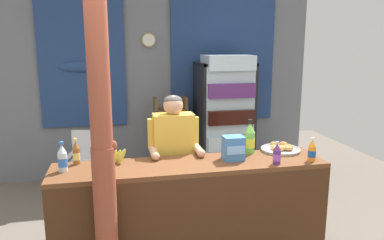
% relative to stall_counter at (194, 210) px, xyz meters
% --- Properties ---
extents(ground_plane, '(7.78, 7.78, 0.00)m').
position_rel_stall_counter_xyz_m(ground_plane, '(-0.01, 0.88, -0.59)').
color(ground_plane, '#665B51').
extents(back_wall_curtained, '(4.87, 0.22, 2.75)m').
position_rel_stall_counter_xyz_m(back_wall_curtained, '(0.01, 2.72, 0.84)').
color(back_wall_curtained, slate).
rests_on(back_wall_curtained, ground).
extents(stall_counter, '(2.42, 0.53, 0.98)m').
position_rel_stall_counter_xyz_m(stall_counter, '(0.00, 0.00, 0.00)').
color(stall_counter, brown).
rests_on(stall_counter, ground).
extents(timber_post, '(0.19, 0.17, 2.56)m').
position_rel_stall_counter_xyz_m(timber_post, '(-0.74, -0.27, 0.64)').
color(timber_post, brown).
rests_on(timber_post, ground).
extents(drink_fridge, '(0.78, 0.72, 1.85)m').
position_rel_stall_counter_xyz_m(drink_fridge, '(0.95, 2.17, 0.43)').
color(drink_fridge, black).
rests_on(drink_fridge, ground).
extents(bottle_shelf_rack, '(0.48, 0.28, 1.24)m').
position_rel_stall_counter_xyz_m(bottle_shelf_rack, '(0.17, 2.37, 0.05)').
color(bottle_shelf_rack, brown).
rests_on(bottle_shelf_rack, ground).
extents(plastic_lawn_chair, '(0.51, 0.51, 0.86)m').
position_rel_stall_counter_xyz_m(plastic_lawn_chair, '(-1.03, 2.03, -0.10)').
color(plastic_lawn_chair, silver).
rests_on(plastic_lawn_chair, ground).
extents(shopkeeper, '(0.51, 0.42, 1.53)m').
position_rel_stall_counter_xyz_m(shopkeeper, '(-0.09, 0.52, 0.37)').
color(shopkeeper, '#28282D').
rests_on(shopkeeper, ground).
extents(soda_bottle_lime_soda, '(0.10, 0.10, 0.33)m').
position_rel_stall_counter_xyz_m(soda_bottle_lime_soda, '(0.62, 0.29, 0.53)').
color(soda_bottle_lime_soda, '#75C64C').
rests_on(soda_bottle_lime_soda, stall_counter).
extents(soda_bottle_water, '(0.08, 0.08, 0.25)m').
position_rel_stall_counter_xyz_m(soda_bottle_water, '(-1.08, 0.12, 0.50)').
color(soda_bottle_water, silver).
rests_on(soda_bottle_water, stall_counter).
extents(soda_bottle_iced_tea, '(0.06, 0.06, 0.23)m').
position_rel_stall_counter_xyz_m(soda_bottle_iced_tea, '(-0.99, 0.29, 0.49)').
color(soda_bottle_iced_tea, brown).
rests_on(soda_bottle_iced_tea, stall_counter).
extents(soda_bottle_orange_soda, '(0.07, 0.07, 0.22)m').
position_rel_stall_counter_xyz_m(soda_bottle_orange_soda, '(1.08, -0.06, 0.49)').
color(soda_bottle_orange_soda, orange).
rests_on(soda_bottle_orange_soda, stall_counter).
extents(soda_bottle_grape_soda, '(0.07, 0.07, 0.20)m').
position_rel_stall_counter_xyz_m(soda_bottle_grape_soda, '(0.73, -0.07, 0.48)').
color(soda_bottle_grape_soda, '#56286B').
rests_on(soda_bottle_grape_soda, stall_counter).
extents(snack_box_biscuit, '(0.18, 0.15, 0.22)m').
position_rel_stall_counter_xyz_m(snack_box_biscuit, '(0.40, 0.13, 0.50)').
color(snack_box_biscuit, '#3D75B7').
rests_on(snack_box_biscuit, stall_counter).
extents(pastry_tray, '(0.38, 0.38, 0.07)m').
position_rel_stall_counter_xyz_m(pastry_tray, '(0.94, 0.29, 0.42)').
color(pastry_tray, '#BCBCC1').
rests_on(pastry_tray, stall_counter).
extents(banana_bunch, '(0.28, 0.06, 0.16)m').
position_rel_stall_counter_xyz_m(banana_bunch, '(-0.68, 0.24, 0.46)').
color(banana_bunch, '#DBCC42').
rests_on(banana_bunch, stall_counter).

